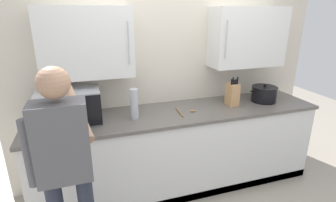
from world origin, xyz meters
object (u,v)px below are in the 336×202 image
at_px(thermos_flask, 134,104).
at_px(knife_block, 232,94).
at_px(wooden_spoon, 186,111).
at_px(stock_pot, 264,94).
at_px(microwave_oven, 66,107).
at_px(person_figure, 65,165).

height_order(thermos_flask, knife_block, knife_block).
bearing_deg(wooden_spoon, stock_pot, 2.79).
relative_size(microwave_oven, wooden_spoon, 2.39).
distance_m(wooden_spoon, knife_block, 0.60).
xyz_separation_m(microwave_oven, wooden_spoon, (1.20, -0.09, -0.15)).
distance_m(knife_block, stock_pot, 0.44).
distance_m(thermos_flask, stock_pot, 1.59).
xyz_separation_m(thermos_flask, wooden_spoon, (0.56, -0.00, -0.15)).
height_order(microwave_oven, knife_block, knife_block).
height_order(thermos_flask, person_figure, person_figure).
distance_m(microwave_oven, stock_pot, 2.23).
bearing_deg(person_figure, wooden_spoon, 34.09).
bearing_deg(microwave_oven, wooden_spoon, -4.48).
relative_size(microwave_oven, thermos_flask, 1.85).
bearing_deg(thermos_flask, knife_block, 2.36).
bearing_deg(microwave_oven, thermos_flask, -8.25).
xyz_separation_m(microwave_oven, knife_block, (1.79, -0.05, -0.03)).
relative_size(knife_block, person_figure, 0.20).
height_order(wooden_spoon, knife_block, knife_block).
xyz_separation_m(thermos_flask, knife_block, (1.15, 0.05, -0.03)).
bearing_deg(knife_block, wooden_spoon, -175.28).
xyz_separation_m(microwave_oven, stock_pot, (2.23, -0.04, -0.07)).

